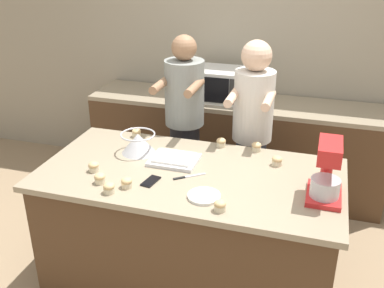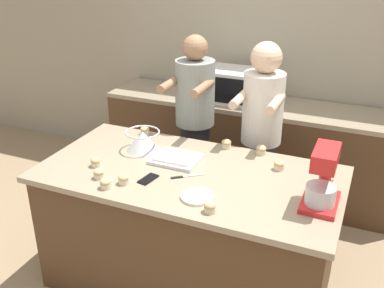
{
  "view_description": "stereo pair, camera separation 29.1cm",
  "coord_description": "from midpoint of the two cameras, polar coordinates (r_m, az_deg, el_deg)",
  "views": [
    {
      "loc": [
        0.77,
        -2.49,
        2.3
      ],
      "look_at": [
        0.0,
        0.05,
        1.09
      ],
      "focal_mm": 42.0,
      "sensor_mm": 36.0,
      "label": 1
    },
    {
      "loc": [
        1.05,
        -2.39,
        2.3
      ],
      "look_at": [
        0.0,
        0.05,
        1.09
      ],
      "focal_mm": 42.0,
      "sensor_mm": 36.0,
      "label": 2
    }
  ],
  "objects": [
    {
      "name": "ground_plane",
      "position": [
        3.47,
        -2.76,
        -16.99
      ],
      "size": [
        16.0,
        16.0,
        0.0
      ],
      "primitive_type": "plane",
      "color": "#937A5B"
    },
    {
      "name": "back_wall",
      "position": [
        4.46,
        4.9,
        12.17
      ],
      "size": [
        10.0,
        0.06,
        2.7
      ],
      "color": "gray",
      "rests_on": "ground_plane"
    },
    {
      "name": "island_counter",
      "position": [
        3.19,
        -2.93,
        -10.83
      ],
      "size": [
        1.98,
        1.01,
        0.91
      ],
      "color": "#4C331E",
      "rests_on": "ground_plane"
    },
    {
      "name": "back_counter",
      "position": [
        4.42,
        3.51,
        -0.12
      ],
      "size": [
        2.8,
        0.6,
        0.92
      ],
      "color": "#4C331E",
      "rests_on": "ground_plane"
    },
    {
      "name": "person_left",
      "position": [
        3.7,
        -3.2,
        1.78
      ],
      "size": [
        0.33,
        0.5,
        1.65
      ],
      "color": "#232328",
      "rests_on": "ground_plane"
    },
    {
      "name": "person_right",
      "position": [
        3.55,
        5.28,
        0.87
      ],
      "size": [
        0.33,
        0.49,
        1.64
      ],
      "color": "#33384C",
      "rests_on": "ground_plane"
    },
    {
      "name": "stand_mixer",
      "position": [
        2.66,
        13.78,
        -3.75
      ],
      "size": [
        0.2,
        0.3,
        0.36
      ],
      "color": "red",
      "rests_on": "island_counter"
    },
    {
      "name": "mixing_bowl",
      "position": [
        3.22,
        -9.43,
        0.14
      ],
      "size": [
        0.25,
        0.25,
        0.15
      ],
      "color": "#BCBCC1",
      "rests_on": "island_counter"
    },
    {
      "name": "baking_tray",
      "position": [
        3.08,
        -4.98,
        -2.0
      ],
      "size": [
        0.32,
        0.26,
        0.04
      ],
      "color": "silver",
      "rests_on": "island_counter"
    },
    {
      "name": "microwave_oven",
      "position": [
        4.24,
        1.45,
        7.59
      ],
      "size": [
        0.56,
        0.4,
        0.29
      ],
      "color": "silver",
      "rests_on": "back_counter"
    },
    {
      "name": "cell_phone",
      "position": [
        2.85,
        -8.19,
        -4.78
      ],
      "size": [
        0.09,
        0.15,
        0.01
      ],
      "color": "black",
      "rests_on": "island_counter"
    },
    {
      "name": "small_plate",
      "position": [
        2.66,
        -1.6,
        -6.72
      ],
      "size": [
        0.2,
        0.2,
        0.02
      ],
      "color": "white",
      "rests_on": "island_counter"
    },
    {
      "name": "knife",
      "position": [
        2.88,
        -3.5,
        -4.25
      ],
      "size": [
        0.18,
        0.15,
        0.01
      ],
      "color": "#BCBCC1",
      "rests_on": "island_counter"
    },
    {
      "name": "cupcake_0",
      "position": [
        3.04,
        -15.08,
        -2.86
      ],
      "size": [
        0.07,
        0.07,
        0.07
      ],
      "color": "beige",
      "rests_on": "island_counter"
    },
    {
      "name": "cupcake_1",
      "position": [
        2.95,
        14.06,
        -3.65
      ],
      "size": [
        0.07,
        0.07,
        0.07
      ],
      "color": "beige",
      "rests_on": "island_counter"
    },
    {
      "name": "cupcake_2",
      "position": [
        3.23,
        5.65,
        -0.4
      ],
      "size": [
        0.07,
        0.07,
        0.07
      ],
      "color": "beige",
      "rests_on": "island_counter"
    },
    {
      "name": "cupcake_3",
      "position": [
        3.28,
        1.19,
        0.15
      ],
      "size": [
        0.07,
        0.07,
        0.07
      ],
      "color": "beige",
      "rests_on": "island_counter"
    },
    {
      "name": "cupcake_4",
      "position": [
        2.8,
        -11.26,
        -4.91
      ],
      "size": [
        0.07,
        0.07,
        0.07
      ],
      "color": "beige",
      "rests_on": "island_counter"
    },
    {
      "name": "cupcake_5",
      "position": [
        2.89,
        -14.49,
        -4.31
      ],
      "size": [
        0.07,
        0.07,
        0.07
      ],
      "color": "beige",
      "rests_on": "island_counter"
    },
    {
      "name": "cupcake_6",
      "position": [
        3.5,
        -9.44,
        1.37
      ],
      "size": [
        0.07,
        0.07,
        0.07
      ],
      "color": "beige",
      "rests_on": "island_counter"
    },
    {
      "name": "cupcake_7",
      "position": [
        2.77,
        -13.5,
        -5.53
      ],
      "size": [
        0.07,
        0.07,
        0.07
      ],
      "color": "beige",
      "rests_on": "island_counter"
    },
    {
      "name": "cupcake_8",
      "position": [
        2.53,
        0.26,
        -7.92
      ],
      "size": [
        0.07,
        0.07,
        0.07
      ],
      "color": "beige",
      "rests_on": "island_counter"
    },
    {
      "name": "cupcake_9",
      "position": [
        3.04,
        8.09,
        -2.18
      ],
      "size": [
        0.07,
        0.07,
        0.07
      ],
      "color": "beige",
      "rests_on": "island_counter"
    }
  ]
}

